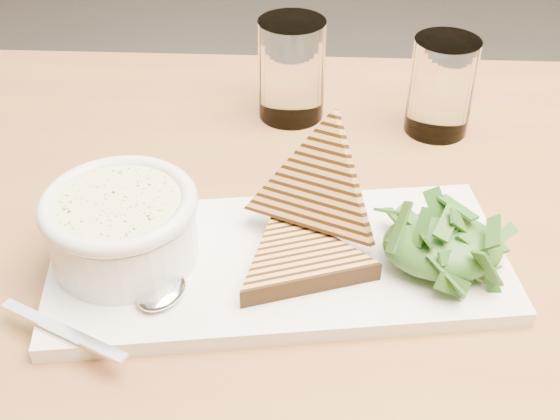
{
  "coord_description": "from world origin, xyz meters",
  "views": [
    {
      "loc": [
        -0.24,
        -0.69,
        1.18
      ],
      "look_at": [
        -0.27,
        -0.21,
        0.81
      ],
      "focal_mm": 45.0,
      "sensor_mm": 36.0,
      "label": 1
    }
  ],
  "objects_px": {
    "glass_near": "(291,70)",
    "table_top": "(416,274)",
    "platter": "(279,262)",
    "soup_bowl": "(124,233)",
    "glass_far": "(441,87)"
  },
  "relations": [
    {
      "from": "table_top",
      "to": "glass_near",
      "type": "distance_m",
      "value": 0.29
    },
    {
      "from": "table_top",
      "to": "glass_near",
      "type": "xyz_separation_m",
      "value": [
        -0.12,
        0.25,
        0.08
      ]
    },
    {
      "from": "soup_bowl",
      "to": "glass_far",
      "type": "xyz_separation_m",
      "value": [
        0.3,
        0.25,
        0.01
      ]
    },
    {
      "from": "table_top",
      "to": "glass_near",
      "type": "bearing_deg",
      "value": 116.24
    },
    {
      "from": "glass_near",
      "to": "table_top",
      "type": "bearing_deg",
      "value": -63.76
    },
    {
      "from": "table_top",
      "to": "glass_near",
      "type": "relative_size",
      "value": 10.52
    },
    {
      "from": "soup_bowl",
      "to": "glass_far",
      "type": "relative_size",
      "value": 1.15
    },
    {
      "from": "platter",
      "to": "glass_near",
      "type": "distance_m",
      "value": 0.27
    },
    {
      "from": "platter",
      "to": "glass_far",
      "type": "bearing_deg",
      "value": 55.54
    },
    {
      "from": "glass_near",
      "to": "glass_far",
      "type": "height_order",
      "value": "glass_near"
    },
    {
      "from": "table_top",
      "to": "glass_far",
      "type": "height_order",
      "value": "glass_far"
    },
    {
      "from": "platter",
      "to": "glass_far",
      "type": "height_order",
      "value": "glass_far"
    },
    {
      "from": "glass_near",
      "to": "glass_far",
      "type": "distance_m",
      "value": 0.17
    },
    {
      "from": "table_top",
      "to": "glass_far",
      "type": "bearing_deg",
      "value": 79.23
    },
    {
      "from": "soup_bowl",
      "to": "glass_near",
      "type": "xyz_separation_m",
      "value": [
        0.13,
        0.27,
        0.02
      ]
    }
  ]
}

